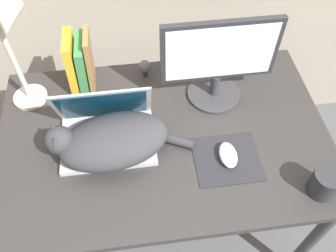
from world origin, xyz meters
The scene contains 10 objects.
desk centered at (0.00, 0.39, 0.65)m, with size 1.20×0.78×0.73m.
laptop centered at (-0.20, 0.40, 0.78)m, with size 0.33×0.24×0.24m.
cat centered at (-0.19, 0.34, 0.80)m, with size 0.50×0.28×0.15m.
external_monitor centered at (0.22, 0.56, 0.91)m, with size 0.42×0.21×0.35m.
mousepad centered at (0.20, 0.26, 0.73)m, with size 0.23×0.20×0.00m.
computer_mouse centered at (0.21, 0.26, 0.75)m, with size 0.06×0.10×0.03m.
book_row centered at (-0.29, 0.69, 0.84)m, with size 0.10×0.16×0.24m.
desk_lamp centered at (-0.46, 0.60, 1.04)m, with size 0.17×0.17×0.46m.
webcam centered at (-0.04, 0.70, 0.78)m, with size 0.05×0.05×0.07m.
mug centered at (0.48, 0.10, 0.78)m, with size 0.13×0.09×0.10m.
Camera 1 is at (-0.09, -0.36, 1.78)m, focal length 38.00 mm.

